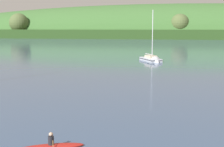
% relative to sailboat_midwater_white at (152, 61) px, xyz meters
% --- Properties ---
extents(far_shoreline_hill, '(519.80, 79.76, 47.05)m').
position_rel_sailboat_midwater_white_xyz_m(far_shoreline_hill, '(0.78, 160.67, 0.23)').
color(far_shoreline_hill, '#27431B').
rests_on(far_shoreline_hill, ground).
extents(sailboat_midwater_white, '(5.42, 7.51, 11.19)m').
position_rel_sailboat_midwater_white_xyz_m(sailboat_midwater_white, '(0.00, 0.00, 0.00)').
color(sailboat_midwater_white, '#ADB2BC').
rests_on(sailboat_midwater_white, ground).
extents(canoe_with_paddler, '(3.60, 2.13, 1.02)m').
position_rel_sailboat_midwater_white_xyz_m(canoe_with_paddler, '(-1.83, -46.61, -0.05)').
color(canoe_with_paddler, maroon).
rests_on(canoe_with_paddler, ground).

